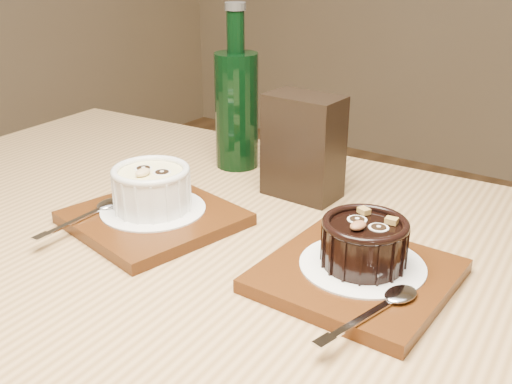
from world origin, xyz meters
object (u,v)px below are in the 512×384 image
ramekin_white (152,186)px  green_bottle (237,106)px  table (225,336)px  condiment_stand (303,147)px  tray_left (154,218)px  ramekin_dark (364,241)px  tray_right (356,276)px

ramekin_white → green_bottle: (-0.04, 0.22, 0.05)m
table → condiment_stand: 0.27m
condiment_stand → tray_left: bearing=-118.7°
tray_left → condiment_stand: (0.10, 0.18, 0.06)m
table → condiment_stand: (-0.03, 0.22, 0.16)m
tray_left → ramekin_white: (-0.01, 0.01, 0.04)m
table → tray_left: tray_left is taller
table → ramekin_dark: bearing=26.2°
table → tray_left: size_ratio=6.97×
ramekin_dark → condiment_stand: (-0.17, 0.15, 0.03)m
ramekin_white → ramekin_dark: ramekin_white is taller
green_bottle → ramekin_white: bearing=-80.7°
ramekin_dark → green_bottle: size_ratio=0.36×
table → condiment_stand: bearing=98.9°
table → ramekin_dark: size_ratio=14.25×
ramekin_white → condiment_stand: condiment_stand is taller
table → tray_right: (0.13, 0.05, 0.10)m
table → ramekin_white: size_ratio=13.05×
table → green_bottle: (-0.18, 0.26, 0.19)m
tray_left → green_bottle: green_bottle is taller
tray_left → tray_right: same height
condiment_stand → table: bearing=-81.1°
table → ramekin_white: bearing=164.7°
tray_left → green_bottle: (-0.04, 0.23, 0.09)m
tray_left → tray_right: (0.27, 0.02, 0.00)m
green_bottle → tray_right: bearing=-33.4°
tray_right → ramekin_white: bearing=-176.6°
tray_left → ramekin_white: ramekin_white is taller
table → green_bottle: bearing=124.5°
table → ramekin_white: 0.20m
table → tray_right: bearing=22.7°
ramekin_dark → condiment_stand: bearing=146.7°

